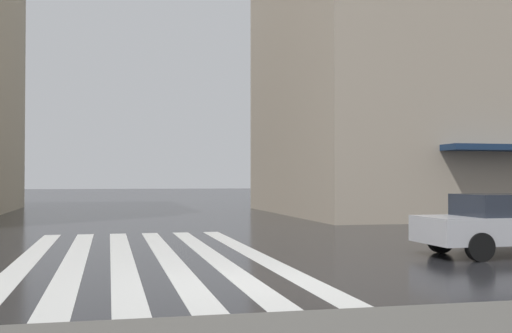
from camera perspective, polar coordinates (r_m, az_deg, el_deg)
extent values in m
plane|color=black|center=(10.92, 0.80, -10.36)|extent=(220.00, 220.00, 0.00)
cube|color=silver|center=(14.94, -0.19, -7.86)|extent=(13.00, 0.50, 0.01)
cube|color=silver|center=(14.75, -4.02, -7.94)|extent=(13.00, 0.50, 0.01)
cube|color=silver|center=(14.63, -7.92, -7.99)|extent=(13.00, 0.50, 0.01)
cube|color=silver|center=(14.58, -11.88, -8.00)|extent=(13.00, 0.50, 0.01)
cube|color=silver|center=(14.59, -15.85, -7.97)|extent=(13.00, 0.50, 0.01)
cube|color=silver|center=(14.68, -19.79, -7.91)|extent=(13.00, 0.50, 0.01)
cube|color=#B7B7BC|center=(15.79, 21.60, -5.20)|extent=(1.75, 4.10, 0.60)
cylinder|color=black|center=(14.45, 19.37, -6.80)|extent=(0.20, 0.62, 0.62)
cylinder|color=black|center=(15.86, 16.16, -6.31)|extent=(0.20, 0.62, 0.62)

